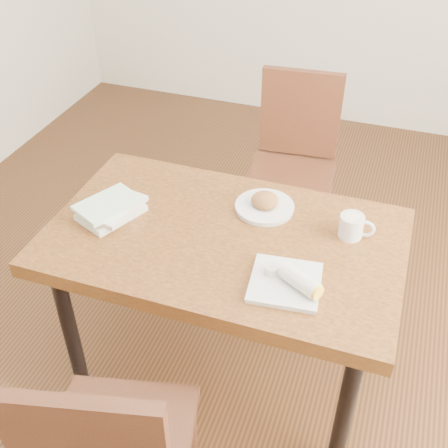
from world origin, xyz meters
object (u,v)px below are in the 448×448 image
(chair_far, at_px, (294,155))
(coffee_mug, at_px, (352,226))
(table, at_px, (224,253))
(plate_burrito, at_px, (290,282))
(plate_scone, at_px, (265,205))
(book_stack, at_px, (112,209))

(chair_far, relative_size, coffee_mug, 7.44)
(coffee_mug, bearing_deg, table, -161.41)
(chair_far, distance_m, plate_burrito, 1.18)
(chair_far, height_order, coffee_mug, chair_far)
(chair_far, height_order, plate_scone, chair_far)
(book_stack, bearing_deg, plate_scone, 22.84)
(plate_scone, height_order, coffee_mug, coffee_mug)
(table, relative_size, chair_far, 1.34)
(chair_far, xyz_separation_m, plate_burrito, (0.24, -1.14, 0.22))
(table, xyz_separation_m, coffee_mug, (0.43, 0.15, 0.13))
(table, height_order, coffee_mug, coffee_mug)
(plate_scone, xyz_separation_m, coffee_mug, (0.34, -0.05, 0.02))
(coffee_mug, height_order, book_stack, coffee_mug)
(plate_scone, height_order, plate_burrito, plate_burrito)
(table, bearing_deg, plate_burrito, -32.30)
(coffee_mug, distance_m, book_stack, 0.88)
(plate_burrito, bearing_deg, plate_scone, 116.89)
(table, distance_m, book_stack, 0.45)
(chair_far, height_order, plate_burrito, chair_far)
(plate_scone, xyz_separation_m, plate_burrito, (0.19, -0.38, 0.00))
(plate_burrito, bearing_deg, book_stack, 167.90)
(table, distance_m, coffee_mug, 0.47)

